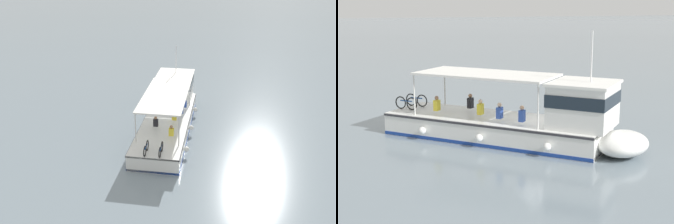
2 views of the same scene
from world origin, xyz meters
The scene contains 2 objects.
ground_plane centered at (0.00, 0.00, 0.00)m, with size 400.00×400.00×0.00m, color gray.
ferry_main centered at (0.54, 0.93, 1.02)m, with size 11.18×11.17×5.32m.
Camera 2 is at (-20.88, 9.31, 6.51)m, focal length 53.94 mm.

